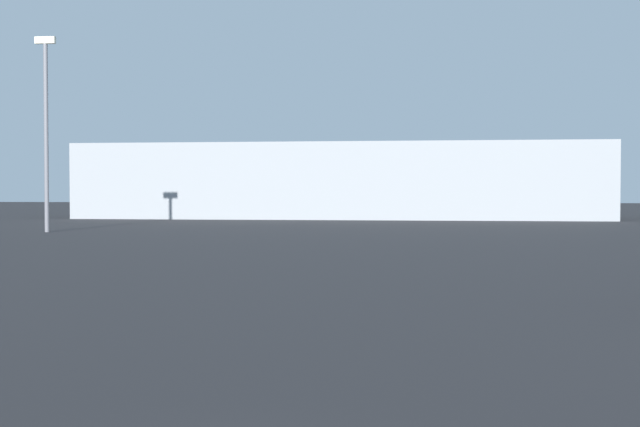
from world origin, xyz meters
TOP-DOWN VIEW (x-y plane):
  - light_mast_left at (-40.13, 78.97)m, footprint 2.40×0.50m
  - terminal_building at (-11.54, 134.44)m, footprint 88.50×27.37m

SIDE VIEW (x-z plane):
  - terminal_building at x=-11.54m, z-range 0.00..12.62m
  - light_mast_left at x=-40.13m, z-range 1.29..23.69m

